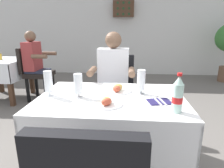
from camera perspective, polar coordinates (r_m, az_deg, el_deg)
The scene contains 16 objects.
back_wall at distance 5.70m, azimuth 3.88°, elevation 17.85°, with size 11.00×0.12×2.95m, color silver.
main_dining_table at distance 1.66m, azimuth -0.30°, elevation -9.35°, with size 1.20×0.83×0.75m.
chair_far_diner_seat at distance 2.42m, azimuth 1.42°, elevation -1.63°, with size 0.44×0.50×0.97m.
seated_diner_far at distance 2.27m, azimuth 0.28°, elevation 1.34°, with size 0.50×0.46×1.26m.
plate_near_camera at distance 1.42m, azimuth -1.50°, elevation -5.42°, with size 0.23×0.23×0.07m.
plate_far_diner at distance 1.72m, azimuth 1.77°, elevation -1.51°, with size 0.25×0.25×0.07m.
beer_glass_left at distance 1.65m, azimuth 8.65°, elevation 0.75°, with size 0.07×0.07×0.21m.
beer_glass_middle at distance 1.67m, azimuth -18.36°, elevation 0.27°, with size 0.07×0.07×0.21m.
beer_glass_right at distance 1.57m, azimuth -9.99°, elevation -0.26°, with size 0.07×0.07×0.20m.
cola_bottle_primary at distance 1.34m, azimuth 18.93°, elevation -3.24°, with size 0.07×0.07×0.27m.
napkin_cutlery_set at distance 1.52m, azimuth 13.88°, elevation -5.06°, with size 0.19×0.20×0.01m.
background_dining_table at distance 4.11m, azimuth -29.67°, elevation 3.62°, with size 0.80×0.84×0.75m.
background_chair_right at distance 3.80m, azimuth -22.04°, elevation 3.72°, with size 0.50×0.44×0.97m.
background_patron at distance 3.75m, azimuth -21.62°, elevation 6.06°, with size 0.46×0.50×1.26m.
background_table_tumbler at distance 4.08m, azimuth -30.32°, elevation 7.02°, with size 0.06×0.06×0.11m, color gold.
wall_bottle_rack at distance 5.56m, azimuth 3.43°, elevation 21.41°, with size 0.56×0.21×0.42m.
Camera 1 is at (0.12, -1.35, 1.29)m, focal length 30.79 mm.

